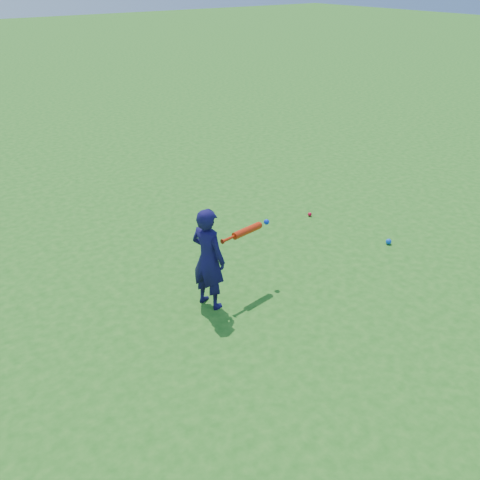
# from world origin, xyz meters

# --- Properties ---
(ground) EXTENTS (80.00, 80.00, 0.00)m
(ground) POSITION_xyz_m (0.00, 0.00, 0.00)
(ground) COLOR #1E6016
(ground) RESTS_ON ground
(child) EXTENTS (0.40, 0.51, 1.22)m
(child) POSITION_xyz_m (-0.08, -0.38, 0.61)
(child) COLOR #120D41
(child) RESTS_ON ground
(ground_ball_red) EXTENTS (0.06, 0.06, 0.06)m
(ground_ball_red) POSITION_xyz_m (2.56, 0.74, 0.03)
(ground_ball_red) COLOR red
(ground_ball_red) RESTS_ON ground
(ground_ball_blue) EXTENTS (0.08, 0.08, 0.08)m
(ground_ball_blue) POSITION_xyz_m (2.80, -0.63, 0.04)
(ground_ball_blue) COLOR blue
(ground_ball_blue) RESTS_ON ground
(bat_swing) EXTENTS (0.76, 0.17, 0.09)m
(bat_swing) POSITION_xyz_m (0.52, -0.34, 0.78)
(bat_swing) COLOR red
(bat_swing) RESTS_ON ground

